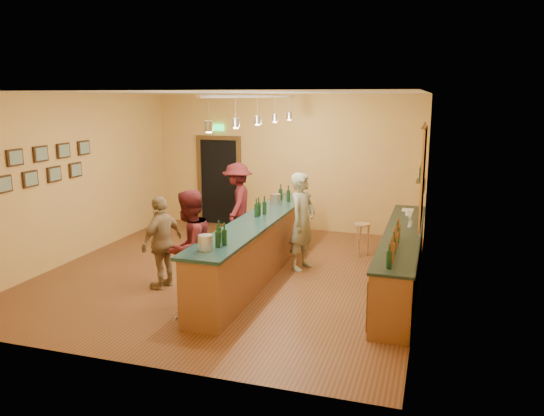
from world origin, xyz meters
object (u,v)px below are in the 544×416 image
(tasting_bar, at_px, (258,243))
(bar_stool, at_px, (362,231))
(back_counter, at_px, (401,259))
(customer_a, at_px, (189,248))
(customer_b, at_px, (162,242))
(customer_c, at_px, (238,203))
(bartender, at_px, (302,221))

(tasting_bar, distance_m, bar_stool, 2.39)
(back_counter, relative_size, bar_stool, 6.93)
(customer_a, height_order, customer_b, customer_a)
(customer_b, bearing_deg, customer_c, -170.23)
(back_counter, height_order, customer_b, customer_b)
(tasting_bar, relative_size, customer_b, 3.27)
(customer_b, bearing_deg, bar_stool, 146.72)
(tasting_bar, height_order, bartender, bartender)
(tasting_bar, bearing_deg, bartender, 43.95)
(customer_a, relative_size, customer_c, 1.02)
(customer_a, xyz_separation_m, bar_stool, (2.14, 3.37, -0.38))
(customer_b, xyz_separation_m, customer_c, (0.16, 3.06, 0.09))
(bar_stool, bearing_deg, back_counter, -61.27)
(bartender, distance_m, customer_a, 2.51)
(customer_a, height_order, bar_stool, customer_a)
(bartender, bearing_deg, customer_a, 166.39)
(back_counter, xyz_separation_m, customer_a, (-3.02, -1.77, 0.41))
(bar_stool, bearing_deg, customer_b, -135.96)
(customer_a, bearing_deg, back_counter, 129.55)
(tasting_bar, xyz_separation_m, customer_a, (-0.55, -1.59, 0.29))
(customer_c, distance_m, bar_stool, 2.79)
(customer_a, distance_m, bar_stool, 4.01)
(tasting_bar, bearing_deg, customer_b, -142.01)
(customer_b, distance_m, customer_c, 3.06)
(bartender, bearing_deg, back_counter, -88.81)
(bartender, xyz_separation_m, bar_stool, (0.95, 1.16, -0.39))
(tasting_bar, height_order, customer_a, customer_a)
(bartender, bearing_deg, customer_b, 144.83)
(back_counter, distance_m, tasting_bar, 2.48)
(customer_a, distance_m, customer_c, 3.67)
(bartender, xyz_separation_m, customer_b, (-1.96, -1.65, -0.12))
(customer_a, xyz_separation_m, customer_c, (-0.62, 3.62, -0.02))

